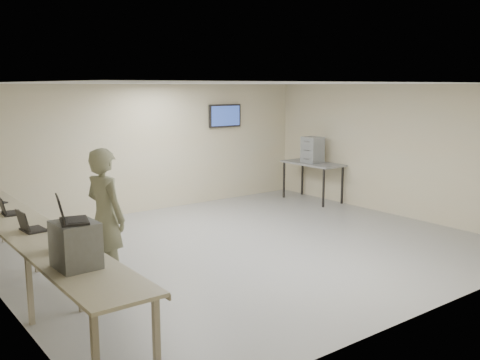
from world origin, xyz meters
TOP-DOWN VIEW (x-y plane):
  - room at (0.03, 0.06)m, footprint 8.01×7.01m
  - workbench at (-3.59, 0.00)m, footprint 0.76×6.00m
  - equipment_box at (-3.65, -1.80)m, footprint 0.42×0.48m
  - laptop_on_box at (-3.71, -1.80)m, footprint 0.40×0.43m
  - laptop_0 at (-3.61, -1.13)m, footprint 0.30×0.34m
  - laptop_1 at (-3.64, -0.07)m, footprint 0.32×0.38m
  - laptop_2 at (-3.62, 1.07)m, footprint 0.31×0.37m
  - soldier at (-2.66, -0.23)m, footprint 0.61×0.79m
  - side_table at (3.60, 2.04)m, footprint 0.73×1.56m
  - storage_bins at (3.58, 2.04)m, footprint 0.39×0.44m

SIDE VIEW (x-z plane):
  - workbench at x=-3.59m, z-range 0.38..1.28m
  - side_table at x=3.60m, z-range 0.40..1.33m
  - laptop_0 at x=-3.61m, z-range 0.84..1.09m
  - soldier at x=-2.66m, z-range 0.00..1.94m
  - laptop_2 at x=-3.62m, z-range 0.83..1.11m
  - laptop_1 at x=-3.64m, z-range 0.83..1.11m
  - equipment_box at x=-3.65m, z-range 0.90..1.38m
  - storage_bins at x=3.58m, z-range 0.93..1.56m
  - room at x=0.03m, z-range 0.01..2.82m
  - laptop_on_box at x=-3.71m, z-range 1.31..1.60m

